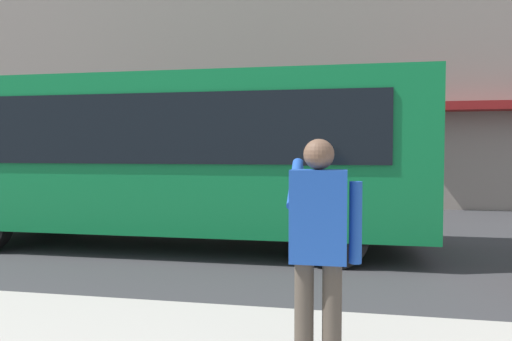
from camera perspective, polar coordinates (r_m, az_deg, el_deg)
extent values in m
plane|color=#38383A|center=(8.42, 10.95, -9.67)|extent=(60.00, 60.00, 0.00)
cube|color=gray|center=(15.61, 10.94, 18.21)|extent=(28.00, 0.80, 12.00)
cube|color=maroon|center=(14.91, 24.53, 7.04)|extent=(4.40, 1.10, 0.24)
cube|color=#0F7238|center=(8.76, -10.30, 2.03)|extent=(9.00, 2.50, 2.60)
cube|color=black|center=(7.60, -13.71, 4.94)|extent=(7.60, 0.06, 1.10)
cylinder|color=black|center=(11.19, -22.75, -4.18)|extent=(1.00, 0.28, 1.00)
cylinder|color=black|center=(9.38, 9.76, -5.29)|extent=(1.00, 0.28, 1.00)
cylinder|color=black|center=(7.21, 9.54, -7.67)|extent=(1.00, 0.28, 1.00)
cylinder|color=#4C4238|center=(3.58, 9.16, -17.30)|extent=(0.14, 0.14, 0.82)
cylinder|color=#4C4238|center=(3.59, 5.82, -17.22)|extent=(0.14, 0.14, 0.82)
cube|color=#1E4CAD|center=(3.41, 7.56, -5.47)|extent=(0.40, 0.24, 0.66)
sphere|color=brown|center=(3.37, 7.61, 1.95)|extent=(0.22, 0.22, 0.22)
cylinder|color=#1E4CAD|center=(3.41, 11.95, -6.17)|extent=(0.09, 0.09, 0.58)
cylinder|color=#1E4CAD|center=(3.55, 4.82, -1.55)|extent=(0.09, 0.48, 0.37)
cube|color=black|center=(3.68, 6.28, 1.70)|extent=(0.07, 0.01, 0.14)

